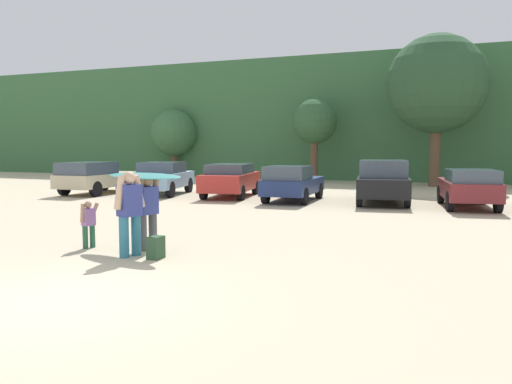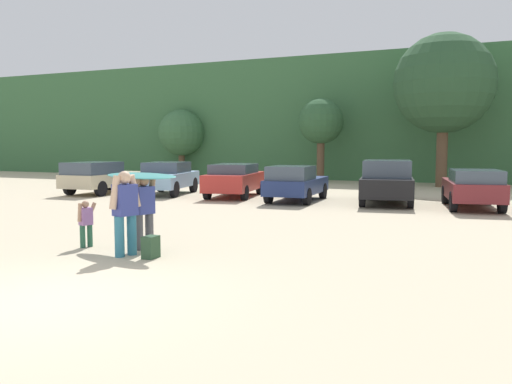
% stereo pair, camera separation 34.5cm
% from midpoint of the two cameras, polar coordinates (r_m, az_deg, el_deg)
% --- Properties ---
extents(ground_plane, '(120.00, 120.00, 0.00)m').
position_cam_midpoint_polar(ground_plane, '(8.45, -21.55, -10.87)').
color(ground_plane, '#C1B293').
extents(hillside_ridge, '(108.00, 12.00, 8.07)m').
position_cam_midpoint_polar(hillside_ridge, '(39.83, 14.48, 7.45)').
color(hillside_ridge, '#38663D').
rests_on(hillside_ridge, ground_plane).
extents(tree_center_left, '(3.29, 3.29, 4.79)m').
position_cam_midpoint_polar(tree_center_left, '(38.54, -9.07, 6.28)').
color(tree_center_left, brown).
rests_on(tree_center_left, ground_plane).
extents(tree_center_right, '(2.75, 2.75, 5.09)m').
position_cam_midpoint_polar(tree_center_right, '(32.71, 6.00, 7.47)').
color(tree_center_right, brown).
rests_on(tree_center_right, ground_plane).
extents(tree_right, '(5.33, 5.33, 8.23)m').
position_cam_midpoint_polar(tree_right, '(30.68, 18.56, 10.91)').
color(tree_right, brown).
rests_on(tree_right, ground_plane).
extents(parked_car_champagne, '(2.09, 4.53, 1.50)m').
position_cam_midpoint_polar(parked_car_champagne, '(25.78, -17.16, 1.58)').
color(parked_car_champagne, beige).
rests_on(parked_car_champagne, ground_plane).
extents(parked_car_sky_blue, '(2.68, 4.32, 1.49)m').
position_cam_midpoint_polar(parked_car_sky_blue, '(24.65, -10.43, 1.56)').
color(parked_car_sky_blue, '#84ADD1').
rests_on(parked_car_sky_blue, ground_plane).
extents(parked_car_red, '(2.52, 4.44, 1.45)m').
position_cam_midpoint_polar(parked_car_red, '(23.20, -3.17, 1.39)').
color(parked_car_red, '#B72D28').
rests_on(parked_car_red, ground_plane).
extents(parked_car_navy, '(1.96, 4.12, 1.46)m').
position_cam_midpoint_polar(parked_car_navy, '(21.34, 3.44, 0.98)').
color(parked_car_navy, navy).
rests_on(parked_car_navy, ground_plane).
extents(parked_car_black, '(2.62, 4.71, 1.69)m').
position_cam_midpoint_polar(parked_car_black, '(21.18, 13.05, 1.15)').
color(parked_car_black, black).
rests_on(parked_car_black, ground_plane).
extents(parked_car_maroon, '(2.37, 4.26, 1.42)m').
position_cam_midpoint_polar(parked_car_maroon, '(20.44, 21.44, 0.51)').
color(parked_car_maroon, maroon).
rests_on(parked_car_maroon, ground_plane).
extents(person_adult, '(0.40, 0.69, 1.63)m').
position_cam_midpoint_polar(person_adult, '(11.73, -12.43, -1.66)').
color(person_adult, '#4C4C51').
rests_on(person_adult, ground_plane).
extents(person_child, '(0.26, 0.47, 1.04)m').
position_cam_midpoint_polar(person_child, '(12.31, -18.33, -3.03)').
color(person_child, '#26593F').
rests_on(person_child, ground_plane).
extents(person_companion, '(0.43, 0.75, 1.74)m').
position_cam_midpoint_polar(person_companion, '(11.08, -14.30, -1.75)').
color(person_companion, teal).
rests_on(person_companion, ground_plane).
extents(surfboard_teal, '(2.30, 1.17, 0.15)m').
position_cam_midpoint_polar(surfboard_teal, '(11.80, -12.82, 1.70)').
color(surfboard_teal, teal).
extents(backpack_dropped, '(0.24, 0.34, 0.45)m').
position_cam_midpoint_polar(backpack_dropped, '(10.87, -11.62, -5.87)').
color(backpack_dropped, '#2D4C33').
rests_on(backpack_dropped, ground_plane).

